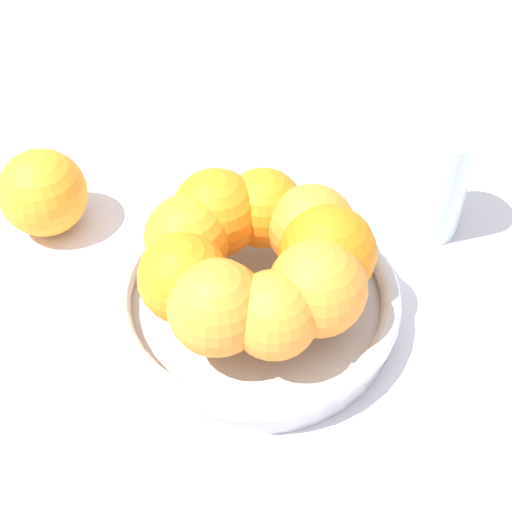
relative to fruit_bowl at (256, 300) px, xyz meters
The scene contains 5 objects.
ground_plane 0.02m from the fruit_bowl, ahead, with size 4.00×4.00×0.00m, color silver.
fruit_bowl is the anchor object (origin of this frame).
orange_pile 0.05m from the fruit_bowl, 144.09° to the left, with size 0.18×0.19×0.08m.
stray_orange 0.23m from the fruit_bowl, 64.15° to the right, with size 0.08×0.08×0.08m, color orange.
drinking_glass 0.20m from the fruit_bowl, behind, with size 0.06×0.06×0.11m, color silver.
Camera 1 is at (0.22, 0.31, 0.47)m, focal length 50.00 mm.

